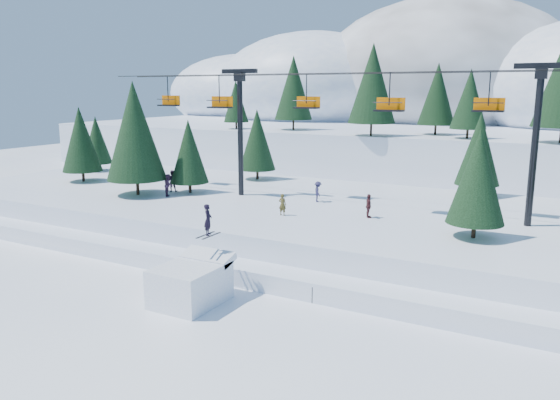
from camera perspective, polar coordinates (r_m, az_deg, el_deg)
The scene contains 10 objects.
ground at distance 27.45m, azimuth -8.54°, elevation -12.68°, with size 160.00×160.00×0.00m, color white.
mid_shelf at distance 42.00m, azimuth 6.35°, elevation -2.25°, with size 70.00×22.00×2.50m, color white.
berm at distance 33.50m, azimuth -0.25°, elevation -7.00°, with size 70.00×6.00×1.10m, color white.
mountain_ridge at distance 95.36m, azimuth 16.52°, elevation 10.12°, with size 119.00×61.09×26.46m.
jump_kicker at distance 29.66m, azimuth -9.22°, elevation -8.43°, with size 3.04×4.31×5.10m.
chairlift at distance 40.39m, azimuth 8.51°, elevation 8.74°, with size 46.00×3.21×10.28m.
conifer_stand at distance 40.61m, azimuth 11.47°, elevation 5.17°, with size 63.61×17.25×9.38m.
distant_skiers at distance 42.10m, azimuth 0.95°, elevation 0.81°, with size 33.11×8.63×1.86m.
banner_near at distance 29.16m, azimuth 6.12°, elevation -9.98°, with size 2.79×0.69×0.90m.
banner_far at distance 28.32m, azimuth 13.12°, elevation -10.89°, with size 2.70×0.99×0.90m.
Camera 1 is at (15.35, -19.82, 11.19)m, focal length 35.00 mm.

